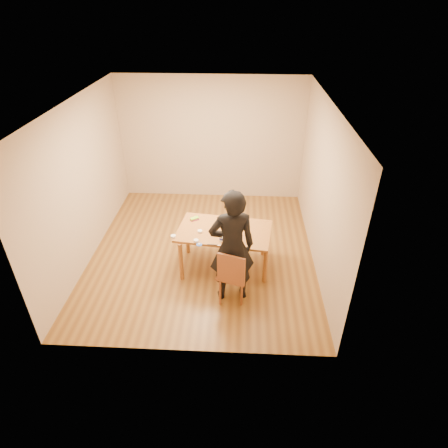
{
  "coord_description": "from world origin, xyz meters",
  "views": [
    {
      "loc": [
        0.68,
        -5.57,
        4.12
      ],
      "look_at": [
        0.41,
        -0.46,
        0.9
      ],
      "focal_mm": 30.0,
      "sensor_mm": 36.0,
      "label": 1
    }
  ],
  "objects_px": {
    "dining_chair": "(231,275)",
    "cake": "(230,224)",
    "dining_table": "(224,231)",
    "cake_plate": "(230,226)",
    "person": "(232,247)"
  },
  "relations": [
    {
      "from": "person",
      "to": "dining_chair",
      "type": "bearing_deg",
      "value": 78.98
    },
    {
      "from": "dining_chair",
      "to": "cake",
      "type": "bearing_deg",
      "value": 111.93
    },
    {
      "from": "dining_table",
      "to": "dining_chair",
      "type": "relative_size",
      "value": 4.0
    },
    {
      "from": "dining_chair",
      "to": "cake_plate",
      "type": "xyz_separation_m",
      "value": [
        -0.05,
        0.88,
        0.31
      ]
    },
    {
      "from": "cake",
      "to": "person",
      "type": "bearing_deg",
      "value": -86.48
    },
    {
      "from": "dining_table",
      "to": "person",
      "type": "relative_size",
      "value": 0.82
    },
    {
      "from": "cake_plate",
      "to": "cake",
      "type": "height_order",
      "value": "cake"
    },
    {
      "from": "cake",
      "to": "dining_table",
      "type": "bearing_deg",
      "value": -131.88
    },
    {
      "from": "dining_table",
      "to": "cake_plate",
      "type": "xyz_separation_m",
      "value": [
        0.1,
        0.11,
        0.03
      ]
    },
    {
      "from": "dining_table",
      "to": "dining_chair",
      "type": "height_order",
      "value": "dining_table"
    },
    {
      "from": "cake_plate",
      "to": "person",
      "type": "relative_size",
      "value": 0.16
    },
    {
      "from": "dining_table",
      "to": "cake_plate",
      "type": "bearing_deg",
      "value": 55.54
    },
    {
      "from": "dining_table",
      "to": "person",
      "type": "xyz_separation_m",
      "value": [
        0.15,
        -0.73,
        0.2
      ]
    },
    {
      "from": "cake",
      "to": "person",
      "type": "xyz_separation_m",
      "value": [
        0.05,
        -0.84,
        0.13
      ]
    },
    {
      "from": "dining_table",
      "to": "cake_plate",
      "type": "distance_m",
      "value": 0.15
    }
  ]
}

